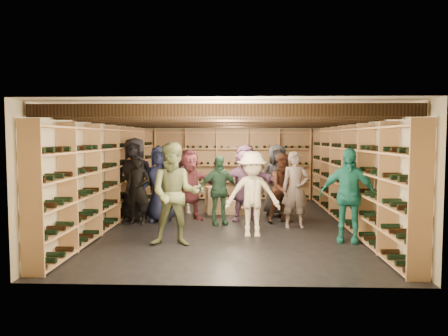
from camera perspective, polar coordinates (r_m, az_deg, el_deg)
name	(u,v)px	position (r m, az deg, el deg)	size (l,w,h in m)	color
ground	(229,224)	(9.64, 0.70, -7.32)	(8.00, 8.00, 0.00)	black
walls	(229,169)	(9.48, 0.71, -0.19)	(5.52, 8.02, 2.40)	beige
ceiling	(229,114)	(9.46, 0.72, 7.08)	(5.50, 8.00, 0.01)	beige
ceiling_joists	(229,120)	(9.46, 0.72, 6.23)	(5.40, 7.12, 0.18)	black
wine_rack_left	(113,175)	(9.89, -14.36, -0.87)	(0.32, 7.50, 2.15)	tan
wine_rack_right	(349,176)	(9.77, 15.96, -0.95)	(0.32, 7.50, 2.15)	tan
wine_rack_back	(232,164)	(13.30, 1.10, 0.48)	(4.70, 0.30, 2.15)	tan
crate_stack_left	(216,200)	(10.87, -1.01, -4.21)	(0.58, 0.47, 0.68)	#A88259
crate_stack_right	(231,207)	(10.89, 0.91, -5.10)	(0.53, 0.37, 0.34)	#A88259
crate_loose	(248,210)	(10.90, 3.20, -5.55)	(0.50, 0.33, 0.17)	#A88259
person_0	(135,179)	(10.21, -11.56, -1.40)	(0.92, 0.60, 1.89)	black
person_1	(138,190)	(9.69, -11.20, -2.83)	(0.55, 0.36, 1.50)	black
person_2	(175,194)	(7.66, -6.45, -3.44)	(0.88, 0.68, 1.81)	#5D6640
person_3	(253,194)	(8.35, 3.76, -3.43)	(1.05, 0.60, 1.63)	beige
person_4	(348,195)	(8.21, 15.87, -3.44)	(1.00, 0.42, 1.70)	#218776
person_5	(189,185)	(10.00, -4.54, -2.19)	(1.51, 0.48, 1.63)	brown
person_6	(160,184)	(9.93, -8.35, -2.07)	(0.83, 0.54, 1.70)	#1D2248
person_7	(295,190)	(9.26, 9.32, -2.81)	(0.59, 0.38, 1.60)	gray
person_8	(284,188)	(9.76, 7.86, -2.63)	(0.75, 0.58, 1.54)	#472518
person_9	(185,184)	(10.81, -5.16, -2.06)	(0.97, 0.56, 1.51)	beige
person_10	(219,190)	(9.46, -0.71, -2.91)	(0.88, 0.37, 1.51)	#2C543D
person_11	(246,183)	(9.91, 2.84, -1.96)	(1.60, 0.51, 1.73)	#7F537F
person_12	(277,180)	(10.60, 6.94, -1.59)	(0.85, 0.55, 1.73)	#35363A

